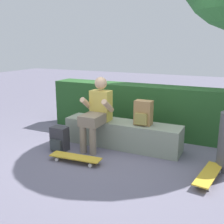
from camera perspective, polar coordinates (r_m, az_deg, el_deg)
name	(u,v)px	position (r m, az deg, el deg)	size (l,w,h in m)	color
ground_plane	(113,153)	(4.50, 0.31, -8.59)	(24.00, 24.00, 0.00)	slate
bench_main	(122,134)	(4.71, 2.10, -4.64)	(2.03, 0.45, 0.45)	gray
person_skater	(97,111)	(4.57, -3.16, 0.26)	(0.49, 0.62, 1.20)	gold
skateboard_near_person	(75,157)	(4.19, -7.64, -9.38)	(0.81, 0.26, 0.09)	gold
skateboard_beside_bench	(209,174)	(3.87, 19.54, -12.19)	(0.31, 0.82, 0.09)	gold
backpack_on_bench	(143,113)	(4.46, 6.54, -0.24)	(0.28, 0.23, 0.40)	#A37A47
backpack_on_ground	(59,139)	(4.65, -10.94, -5.58)	(0.28, 0.23, 0.40)	#333338
hedge_row	(148,110)	(5.38, 7.46, 0.47)	(4.02, 0.51, 0.96)	#255224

